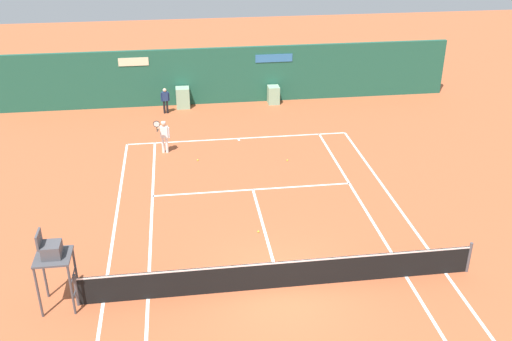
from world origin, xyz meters
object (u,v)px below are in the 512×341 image
Objects in this scene: tennis_ball_by_sideline at (287,160)px; umpire_chair at (52,256)px; player_on_baseline at (164,134)px; tennis_ball_near_service_line at (258,232)px; tennis_ball_mid_court at (198,160)px; ball_kid_right_post at (165,99)px.

umpire_chair is at bearing -133.56° from tennis_ball_by_sideline.
tennis_ball_by_sideline is at bearing 171.45° from player_on_baseline.
tennis_ball_near_service_line is at bearing -110.32° from tennis_ball_by_sideline.
player_on_baseline is at bearing 163.98° from umpire_chair.
tennis_ball_near_service_line is (1.84, -6.25, 0.00)m from tennis_ball_mid_court.
tennis_ball_mid_court is 3.99m from tennis_ball_by_sideline.
umpire_chair reaches higher than tennis_ball_near_service_line.
umpire_chair reaches higher than ball_kid_right_post.
tennis_ball_mid_court is at bearing 154.69° from umpire_chair.
tennis_ball_by_sideline is at bearing -8.03° from tennis_ball_mid_court.
ball_kid_right_post reaches higher than tennis_ball_by_sideline.
ball_kid_right_post is at bearing -82.10° from player_on_baseline.
umpire_chair is 1.82× the size of ball_kid_right_post.
ball_kid_right_post is 8.69m from tennis_ball_by_sideline.
tennis_ball_mid_court is at bearing 151.41° from player_on_baseline.
tennis_ball_mid_court and tennis_ball_near_service_line have the same top height.
tennis_ball_by_sideline is (5.38, -1.63, -0.88)m from player_on_baseline.
umpire_chair is at bearing -115.31° from tennis_ball_mid_court.
tennis_ball_near_service_line is at bearing 122.42° from player_on_baseline.
tennis_ball_mid_court is at bearing 171.97° from tennis_ball_by_sideline.
tennis_ball_near_service_line is (-2.11, -5.69, 0.00)m from tennis_ball_by_sideline.
umpire_chair is at bearing 74.42° from ball_kid_right_post.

